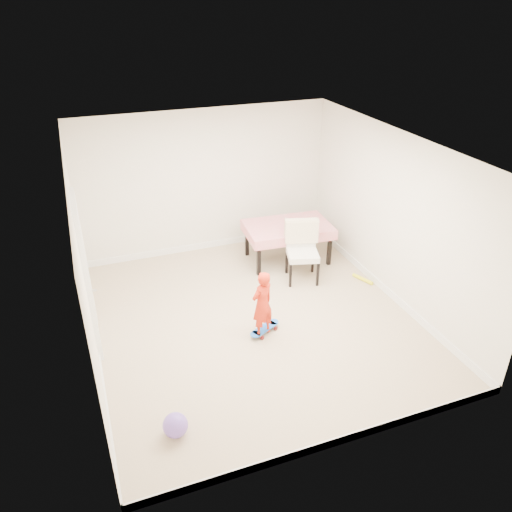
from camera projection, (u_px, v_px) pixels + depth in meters
name	position (u px, v px, depth m)	size (l,w,h in m)	color
ground	(254.00, 319.00, 7.43)	(5.00, 5.00, 0.00)	tan
ceiling	(254.00, 149.00, 6.20)	(4.50, 5.00, 0.04)	silver
wall_back	(206.00, 183.00, 8.86)	(4.50, 0.04, 2.60)	silver
wall_front	(344.00, 350.00, 4.77)	(4.50, 0.04, 2.60)	silver
wall_left	(84.00, 270.00, 6.12)	(0.04, 5.00, 2.60)	silver
wall_right	(393.00, 218.00, 7.50)	(0.04, 5.00, 2.60)	silver
door	(87.00, 277.00, 6.50)	(0.10, 0.94, 2.11)	white
baseboard_back	(209.00, 245.00, 9.45)	(4.50, 0.02, 0.12)	white
baseboard_front	(335.00, 442.00, 5.35)	(4.50, 0.02, 0.12)	white
baseboard_left	(99.00, 350.00, 6.71)	(0.02, 5.00, 0.12)	white
baseboard_right	(384.00, 288.00, 8.09)	(0.02, 5.00, 0.12)	white
dining_table	(287.00, 242.00, 8.90)	(1.48, 0.94, 0.69)	#B41B09
dining_chair	(303.00, 253.00, 8.21)	(0.55, 0.63, 1.01)	white
skateboard	(265.00, 330.00, 7.13)	(0.54, 0.20, 0.08)	blue
child	(262.00, 306.00, 6.85)	(0.36, 0.24, 0.99)	red
balloon	(175.00, 425.00, 5.44)	(0.28, 0.28, 0.28)	#7552C6
foam_toy	(363.00, 279.00, 8.39)	(0.06, 0.06, 0.40)	yellow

